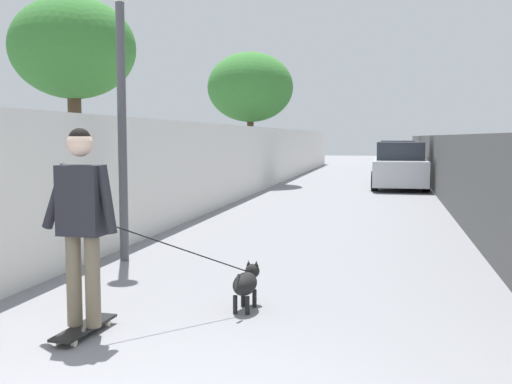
{
  "coord_description": "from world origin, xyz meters",
  "views": [
    {
      "loc": [
        -2.64,
        -1.31,
        1.71
      ],
      "look_at": [
        5.1,
        0.37,
        1.0
      ],
      "focal_mm": 43.04,
      "sensor_mm": 36.0,
      "label": 1
    }
  ],
  "objects_px": {
    "skateboard": "(85,328)",
    "person_skateboarder": "(82,212)",
    "car_near": "(400,167)",
    "car_far": "(397,158)",
    "tree_left_far": "(73,50)",
    "lamp_post": "(121,65)",
    "tree_left_mid": "(250,88)",
    "dog": "(245,282)"
  },
  "relations": [
    {
      "from": "skateboard",
      "to": "car_near",
      "type": "relative_size",
      "value": 0.19
    },
    {
      "from": "dog",
      "to": "car_near",
      "type": "xyz_separation_m",
      "value": [
        15.26,
        -1.72,
        0.44
      ]
    },
    {
      "from": "person_skateboarder",
      "to": "tree_left_far",
      "type": "bearing_deg",
      "value": 28.99
    },
    {
      "from": "tree_left_mid",
      "to": "car_far",
      "type": "height_order",
      "value": "tree_left_mid"
    },
    {
      "from": "car_far",
      "to": "skateboard",
      "type": "bearing_deg",
      "value": 173.29
    },
    {
      "from": "tree_left_far",
      "to": "skateboard",
      "type": "distance_m",
      "value": 6.95
    },
    {
      "from": "tree_left_mid",
      "to": "tree_left_far",
      "type": "xyz_separation_m",
      "value": [
        -11.5,
        0.62,
        -0.21
      ]
    },
    {
      "from": "lamp_post",
      "to": "car_far",
      "type": "bearing_deg",
      "value": -10.31
    },
    {
      "from": "skateboard",
      "to": "person_skateboarder",
      "type": "xyz_separation_m",
      "value": [
        -0.0,
        -0.0,
        1.01
      ]
    },
    {
      "from": "tree_left_far",
      "to": "person_skateboarder",
      "type": "relative_size",
      "value": 2.46
    },
    {
      "from": "tree_left_far",
      "to": "dog",
      "type": "relative_size",
      "value": 3.01
    },
    {
      "from": "tree_left_far",
      "to": "dog",
      "type": "xyz_separation_m",
      "value": [
        -4.33,
        -4.17,
        -2.98
      ]
    },
    {
      "from": "lamp_post",
      "to": "skateboard",
      "type": "relative_size",
      "value": 4.77
    },
    {
      "from": "tree_left_mid",
      "to": "lamp_post",
      "type": "relative_size",
      "value": 1.22
    },
    {
      "from": "tree_left_mid",
      "to": "person_skateboarder",
      "type": "height_order",
      "value": "tree_left_mid"
    },
    {
      "from": "tree_left_far",
      "to": "skateboard",
      "type": "xyz_separation_m",
      "value": [
        -5.4,
        -2.99,
        -3.19
      ]
    },
    {
      "from": "person_skateboarder",
      "to": "car_near",
      "type": "bearing_deg",
      "value": -10.07
    },
    {
      "from": "tree_left_mid",
      "to": "dog",
      "type": "distance_m",
      "value": 16.53
    },
    {
      "from": "lamp_post",
      "to": "dog",
      "type": "height_order",
      "value": "lamp_post"
    },
    {
      "from": "tree_left_far",
      "to": "car_near",
      "type": "xyz_separation_m",
      "value": [
        10.93,
        -5.89,
        -2.54
      ]
    },
    {
      "from": "car_near",
      "to": "car_far",
      "type": "height_order",
      "value": "same"
    },
    {
      "from": "tree_left_mid",
      "to": "tree_left_far",
      "type": "height_order",
      "value": "tree_left_mid"
    },
    {
      "from": "tree_left_mid",
      "to": "tree_left_far",
      "type": "distance_m",
      "value": 11.52
    },
    {
      "from": "tree_left_far",
      "to": "lamp_post",
      "type": "bearing_deg",
      "value": -139.62
    },
    {
      "from": "tree_left_mid",
      "to": "car_near",
      "type": "height_order",
      "value": "tree_left_mid"
    },
    {
      "from": "skateboard",
      "to": "person_skateboarder",
      "type": "relative_size",
      "value": 0.47
    },
    {
      "from": "lamp_post",
      "to": "car_near",
      "type": "height_order",
      "value": "lamp_post"
    },
    {
      "from": "car_near",
      "to": "car_far",
      "type": "distance_m",
      "value": 8.32
    },
    {
      "from": "tree_left_mid",
      "to": "lamp_post",
      "type": "bearing_deg",
      "value": -174.44
    },
    {
      "from": "skateboard",
      "to": "car_far",
      "type": "xyz_separation_m",
      "value": [
        24.65,
        -2.9,
        0.65
      ]
    },
    {
      "from": "skateboard",
      "to": "car_far",
      "type": "height_order",
      "value": "car_far"
    },
    {
      "from": "tree_left_mid",
      "to": "skateboard",
      "type": "bearing_deg",
      "value": -172.02
    },
    {
      "from": "skateboard",
      "to": "car_near",
      "type": "height_order",
      "value": "car_near"
    },
    {
      "from": "lamp_post",
      "to": "car_far",
      "type": "xyz_separation_m",
      "value": [
        21.57,
        -3.92,
        -1.97
      ]
    },
    {
      "from": "tree_left_far",
      "to": "car_near",
      "type": "distance_m",
      "value": 12.68
    },
    {
      "from": "tree_left_mid",
      "to": "car_near",
      "type": "distance_m",
      "value": 5.97
    },
    {
      "from": "tree_left_mid",
      "to": "car_far",
      "type": "xyz_separation_m",
      "value": [
        7.75,
        -5.27,
        -2.76
      ]
    },
    {
      "from": "lamp_post",
      "to": "person_skateboarder",
      "type": "height_order",
      "value": "lamp_post"
    },
    {
      "from": "lamp_post",
      "to": "person_skateboarder",
      "type": "xyz_separation_m",
      "value": [
        -3.09,
        -1.02,
        -1.6
      ]
    },
    {
      "from": "person_skateboarder",
      "to": "car_near",
      "type": "xyz_separation_m",
      "value": [
        16.33,
        -2.9,
        -0.36
      ]
    },
    {
      "from": "lamp_post",
      "to": "dog",
      "type": "relative_size",
      "value": 2.77
    },
    {
      "from": "dog",
      "to": "car_far",
      "type": "distance_m",
      "value": 23.65
    }
  ]
}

